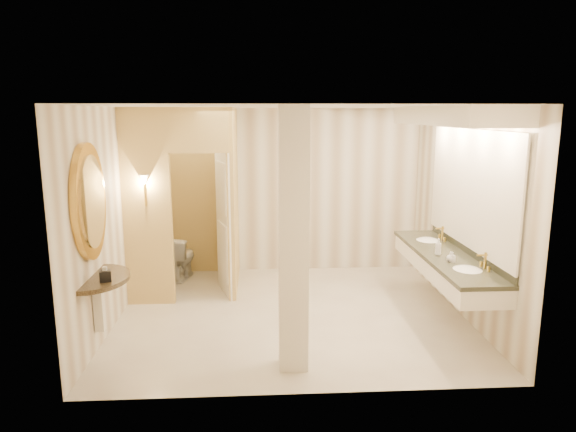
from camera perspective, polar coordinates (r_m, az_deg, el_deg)
The scene contains 16 objects.
floor at distance 6.96m, azimuth 0.34°, elevation -10.76°, with size 4.50×4.50×0.00m, color silver.
ceiling at distance 6.45m, azimuth 0.37°, elevation 12.06°, with size 4.50×4.50×0.00m, color silver.
wall_back at distance 8.54m, azimuth -0.53°, elevation 2.81°, with size 4.50×0.02×2.70m, color silver.
wall_front at distance 4.63m, azimuth 2.00°, elevation -4.59°, with size 4.50×0.02×2.70m, color silver.
wall_left at distance 6.80m, azimuth -18.91°, elevation -0.02°, with size 0.02×4.00×2.70m, color silver.
wall_right at distance 7.08m, azimuth 18.84°, elevation 0.41°, with size 0.02×4.00×2.70m, color silver.
toilet_closet at distance 7.54m, azimuth -8.65°, elevation 1.80°, with size 1.50×1.55×2.70m.
wall_sconce at distance 7.08m, azimuth -15.65°, elevation 3.73°, with size 0.14×0.14×0.42m.
vanity at distance 6.68m, azimuth 17.73°, elevation 2.29°, with size 0.75×2.73×2.09m.
console_shelf at distance 5.89m, azimuth -21.01°, elevation -1.97°, with size 0.96×0.96×1.93m.
pillar at distance 5.16m, azimuth 0.60°, elevation -2.91°, with size 0.29×0.29×2.70m, color white.
tissue_box at distance 5.79m, azimuth -19.65°, elevation -6.28°, with size 0.12×0.12×0.12m, color black.
toilet at distance 8.43m, azimuth -11.87°, elevation -4.52°, with size 0.39×0.68×0.70m, color white.
soap_bottle_a at distance 6.44m, azimuth 17.79°, elevation -4.36°, with size 0.06×0.06×0.12m, color beige.
soap_bottle_b at distance 6.44m, azimuth 17.62°, elevation -4.34°, with size 0.10×0.10×0.12m, color silver.
soap_bottle_c at distance 6.69m, azimuth 16.36°, elevation -3.31°, with size 0.08×0.08×0.21m, color #C6B28C.
Camera 1 is at (-0.43, -6.43, 2.62)m, focal length 32.00 mm.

